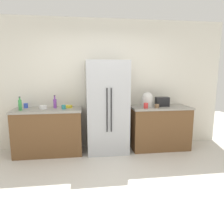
# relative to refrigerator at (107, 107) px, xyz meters

# --- Properties ---
(ground_plane) EXTENTS (10.77, 10.77, 0.00)m
(ground_plane) POSITION_rel_refrigerator_xyz_m (-0.06, -1.39, -0.93)
(ground_plane) COLOR beige
(kitchen_back_panel) EXTENTS (5.39, 0.10, 2.73)m
(kitchen_back_panel) POSITION_rel_refrigerator_xyz_m (-0.06, 0.40, 0.44)
(kitchen_back_panel) COLOR silver
(kitchen_back_panel) RESTS_ON ground_plane
(counter_left) EXTENTS (1.33, 0.66, 0.92)m
(counter_left) POSITION_rel_refrigerator_xyz_m (-1.18, 0.03, -0.47)
(counter_left) COLOR brown
(counter_left) RESTS_ON ground_plane
(counter_right) EXTENTS (1.25, 0.66, 0.92)m
(counter_right) POSITION_rel_refrigerator_xyz_m (1.14, 0.03, -0.47)
(counter_right) COLOR brown
(counter_right) RESTS_ON ground_plane
(refrigerator) EXTENTS (0.83, 0.69, 1.85)m
(refrigerator) POSITION_rel_refrigerator_xyz_m (0.00, 0.00, 0.00)
(refrigerator) COLOR #B7BABF
(refrigerator) RESTS_ON ground_plane
(toaster) EXTENTS (0.27, 0.17, 0.20)m
(toaster) POSITION_rel_refrigerator_xyz_m (1.19, 0.04, 0.09)
(toaster) COLOR black
(toaster) RESTS_ON counter_right
(rice_cooker) EXTENTS (0.25, 0.25, 0.31)m
(rice_cooker) POSITION_rel_refrigerator_xyz_m (0.86, 0.06, 0.13)
(rice_cooker) COLOR silver
(rice_cooker) RESTS_ON counter_right
(bottle_a) EXTENTS (0.07, 0.07, 0.26)m
(bottle_a) POSITION_rel_refrigerator_xyz_m (-1.04, 0.13, 0.09)
(bottle_a) COLOR purple
(bottle_a) RESTS_ON counter_left
(bottle_b) EXTENTS (0.06, 0.06, 0.26)m
(bottle_b) POSITION_rel_refrigerator_xyz_m (-1.67, -0.06, 0.10)
(bottle_b) COLOR green
(bottle_b) RESTS_ON counter_left
(cup_a) EXTENTS (0.08, 0.08, 0.09)m
(cup_a) POSITION_rel_refrigerator_xyz_m (-1.63, 0.22, 0.04)
(cup_a) COLOR blue
(cup_a) RESTS_ON counter_left
(cup_b) EXTENTS (0.08, 0.08, 0.09)m
(cup_b) POSITION_rel_refrigerator_xyz_m (-0.86, -0.04, 0.03)
(cup_b) COLOR teal
(cup_b) RESTS_ON counter_left
(cup_c) EXTENTS (0.09, 0.09, 0.11)m
(cup_c) POSITION_rel_refrigerator_xyz_m (0.77, -0.17, 0.04)
(cup_c) COLOR red
(cup_c) RESTS_ON counter_right
(cup_d) EXTENTS (0.09, 0.09, 0.07)m
(cup_d) POSITION_rel_refrigerator_xyz_m (1.00, -0.15, 0.03)
(cup_d) COLOR brown
(cup_d) RESTS_ON counter_right
(bowl_a) EXTENTS (0.17, 0.17, 0.05)m
(bowl_a) POSITION_rel_refrigerator_xyz_m (-0.78, 0.12, 0.01)
(bowl_a) COLOR yellow
(bowl_a) RESTS_ON counter_left
(bowl_b) EXTENTS (0.15, 0.15, 0.06)m
(bowl_b) POSITION_rel_refrigerator_xyz_m (-1.26, 0.04, 0.02)
(bowl_b) COLOR white
(bowl_b) RESTS_ON counter_left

